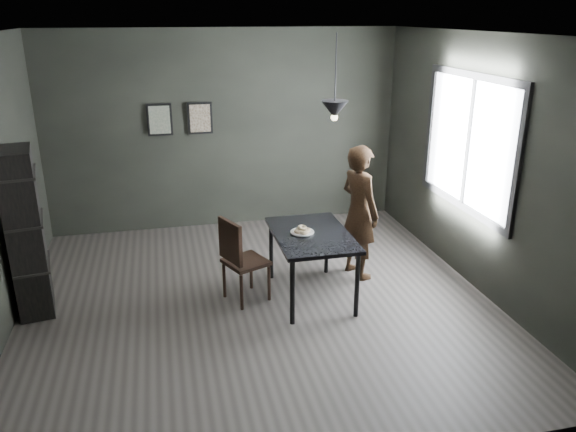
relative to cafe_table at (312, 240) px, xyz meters
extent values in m
plane|color=#332F2C|center=(-0.60, 0.00, -0.67)|extent=(5.00, 5.00, 0.00)
cube|color=black|center=(-0.60, 2.50, 0.73)|extent=(5.00, 0.10, 2.80)
cube|color=silver|center=(-0.60, 0.00, 2.13)|extent=(5.00, 5.00, 0.02)
cube|color=white|center=(1.88, 0.20, 0.93)|extent=(0.02, 1.80, 1.40)
cube|color=black|center=(1.87, 0.20, 0.93)|extent=(0.04, 1.96, 1.56)
cube|color=black|center=(0.00, 0.00, 0.06)|extent=(0.80, 1.20, 0.04)
cylinder|color=black|center=(-0.34, -0.54, -0.32)|extent=(0.05, 0.05, 0.71)
cylinder|color=black|center=(0.34, -0.54, -0.32)|extent=(0.05, 0.05, 0.71)
cylinder|color=black|center=(-0.34, 0.54, -0.32)|extent=(0.05, 0.05, 0.71)
cylinder|color=black|center=(0.34, 0.54, -0.32)|extent=(0.05, 0.05, 0.71)
cylinder|color=white|center=(-0.10, 0.02, 0.08)|extent=(0.23, 0.23, 0.01)
torus|color=beige|center=(-0.06, 0.03, 0.11)|extent=(0.10, 0.10, 0.04)
torus|color=beige|center=(-0.11, 0.06, 0.11)|extent=(0.10, 0.10, 0.04)
torus|color=beige|center=(-0.14, 0.01, 0.11)|extent=(0.10, 0.10, 0.04)
torus|color=beige|center=(-0.09, -0.02, 0.11)|extent=(0.10, 0.10, 0.04)
torus|color=beige|center=(-0.10, 0.02, 0.14)|extent=(0.14, 0.14, 0.05)
imported|color=black|center=(0.68, 0.40, 0.13)|extent=(0.55, 0.68, 1.60)
cube|color=black|center=(-0.71, 0.09, -0.23)|extent=(0.55, 0.55, 0.04)
cube|color=black|center=(-0.88, 0.02, 0.06)|extent=(0.20, 0.39, 0.45)
cylinder|color=black|center=(-0.80, -0.14, -0.47)|extent=(0.04, 0.04, 0.40)
cylinder|color=black|center=(-0.47, 0.00, -0.47)|extent=(0.04, 0.04, 0.40)
cylinder|color=black|center=(-0.94, 0.18, -0.47)|extent=(0.04, 0.04, 0.40)
cylinder|color=black|center=(-0.62, 0.33, -0.47)|extent=(0.04, 0.04, 0.40)
cube|color=black|center=(-2.92, 0.36, 0.20)|extent=(0.42, 0.63, 1.75)
cylinder|color=black|center=(0.25, 0.10, 1.75)|extent=(0.01, 0.01, 0.75)
cone|color=black|center=(0.25, 0.10, 1.38)|extent=(0.28, 0.28, 0.18)
sphere|color=#FFE0B2|center=(0.25, 0.10, 1.30)|extent=(0.07, 0.07, 0.07)
cube|color=black|center=(-1.50, 2.47, 0.93)|extent=(0.34, 0.03, 0.44)
cube|color=#3B5243|center=(-1.50, 2.45, 0.93)|extent=(0.28, 0.01, 0.38)
cube|color=black|center=(-0.95, 2.47, 0.93)|extent=(0.34, 0.03, 0.44)
cube|color=brown|center=(-0.95, 2.45, 0.93)|extent=(0.28, 0.01, 0.38)
camera|label=1|loc=(-1.51, -5.40, 2.31)|focal=35.00mm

